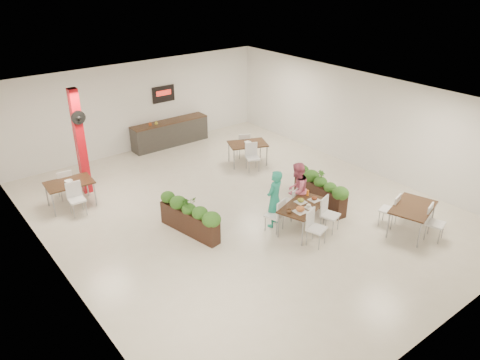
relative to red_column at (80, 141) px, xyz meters
name	(u,v)px	position (x,y,z in m)	size (l,w,h in m)	color
ground	(242,210)	(3.00, -3.79, -1.64)	(12.00, 12.00, 0.00)	beige
room_shell	(242,144)	(3.00, -3.79, 0.36)	(10.10, 12.10, 3.22)	white
red_column	(80,141)	(0.00, 0.00, 0.00)	(0.40, 0.41, 3.20)	#B70C16
service_counter	(170,132)	(4.00, 1.86, -1.15)	(3.00, 0.64, 2.20)	#2E2B28
main_table	(303,209)	(3.57, -5.61, -1.01)	(1.66, 1.92, 0.92)	black
diner_man	(274,199)	(3.17, -4.95, -0.85)	(0.58, 0.38, 1.58)	teal
diner_woman	(297,190)	(3.97, -4.95, -0.85)	(0.77, 0.60, 1.58)	#DF6382
planter_left	(189,215)	(1.20, -3.91, -1.13)	(0.70, 1.98, 1.05)	black
planter_right	(320,189)	(4.96, -4.91, -1.14)	(0.59, 2.04, 1.07)	black
side_table_a	(70,186)	(-0.68, -0.60, -1.01)	(1.33, 1.64, 0.92)	black
side_table_b	(248,146)	(5.19, -1.33, -1.01)	(1.50, 1.66, 0.92)	black
side_table_c	(413,210)	(5.74, -7.39, -1.01)	(1.55, 1.67, 0.92)	black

